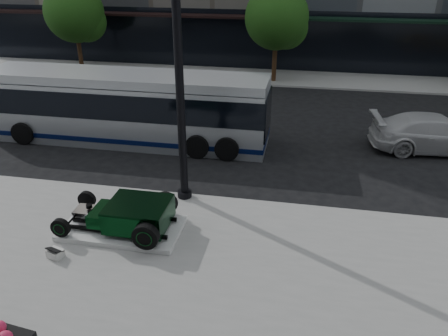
% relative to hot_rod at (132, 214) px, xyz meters
% --- Properties ---
extents(ground, '(120.00, 120.00, 0.00)m').
position_rel_hot_rod_xyz_m(ground, '(1.52, 4.44, -0.70)').
color(ground, black).
rests_on(ground, ground).
extents(sidewalk_far, '(70.00, 4.00, 0.12)m').
position_rel_hot_rod_xyz_m(sidewalk_far, '(1.52, 18.44, -0.64)').
color(sidewalk_far, gray).
rests_on(sidewalk_far, ground).
extents(street_trees, '(29.80, 3.80, 5.70)m').
position_rel_hot_rod_xyz_m(street_trees, '(2.66, 17.51, 3.07)').
color(street_trees, black).
rests_on(street_trees, sidewalk_far).
extents(display_plinth, '(3.40, 1.80, 0.15)m').
position_rel_hot_rod_xyz_m(display_plinth, '(-0.33, -0.00, -0.50)').
color(display_plinth, silver).
rests_on(display_plinth, sidewalk_near).
extents(hot_rod, '(3.22, 2.00, 0.81)m').
position_rel_hot_rod_xyz_m(hot_rod, '(0.00, 0.00, 0.00)').
color(hot_rod, black).
rests_on(hot_rod, display_plinth).
extents(info_plaque, '(0.47, 0.41, 0.31)m').
position_rel_hot_rod_xyz_m(info_plaque, '(-1.58, -1.50, -0.45)').
color(info_plaque, silver).
rests_on(info_plaque, sidewalk_near).
extents(lamppost, '(0.46, 0.46, 8.39)m').
position_rel_hot_rod_xyz_m(lamppost, '(0.91, 2.23, 3.30)').
color(lamppost, black).
rests_on(lamppost, sidewalk_near).
extents(transit_bus, '(12.12, 2.88, 2.92)m').
position_rel_hot_rod_xyz_m(transit_bus, '(-2.86, 6.81, 0.79)').
color(transit_bus, '#A8ADB2').
rests_on(transit_bus, ground).
extents(white_sedan, '(5.32, 2.58, 1.49)m').
position_rel_hot_rod_xyz_m(white_sedan, '(9.90, 8.06, 0.05)').
color(white_sedan, silver).
rests_on(white_sedan, ground).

